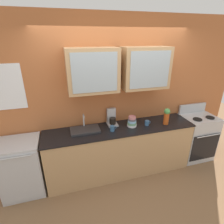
{
  "coord_description": "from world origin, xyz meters",
  "views": [
    {
      "loc": [
        -0.9,
        -2.55,
        2.37
      ],
      "look_at": [
        -0.16,
        0.0,
        1.23
      ],
      "focal_mm": 28.64,
      "sensor_mm": 36.0,
      "label": 1
    }
  ],
  "objects": [
    {
      "name": "vase",
      "position": [
        0.82,
        -0.08,
        1.08
      ],
      "size": [
        0.11,
        0.11,
        0.3
      ],
      "color": "#BF4C19",
      "rests_on": "counter"
    },
    {
      "name": "counter",
      "position": [
        0.0,
        0.0,
        0.46
      ],
      "size": [
        2.6,
        0.59,
        0.92
      ],
      "color": "tan",
      "rests_on": "ground_plane"
    },
    {
      "name": "sink_faucet",
      "position": [
        -0.6,
        0.08,
        0.94
      ],
      "size": [
        0.48,
        0.3,
        0.26
      ],
      "color": "#2D2D30",
      "rests_on": "counter"
    },
    {
      "name": "coffee_maker",
      "position": [
        -0.1,
        0.18,
        1.02
      ],
      "size": [
        0.17,
        0.2,
        0.29
      ],
      "color": "#B7B7BC",
      "rests_on": "counter"
    },
    {
      "name": "cup_near_sink",
      "position": [
        -0.17,
        -0.06,
        0.96
      ],
      "size": [
        0.11,
        0.07,
        0.09
      ],
      "color": "#38608C",
      "rests_on": "counter"
    },
    {
      "name": "back_wall_unit",
      "position": [
        -0.0,
        0.29,
        1.48
      ],
      "size": [
        4.81,
        0.48,
        2.71
      ],
      "color": "#B76638",
      "rests_on": "ground_plane"
    },
    {
      "name": "ground_plane",
      "position": [
        0.0,
        0.0,
        0.0
      ],
      "size": [
        10.0,
        10.0,
        0.0
      ],
      "primitive_type": "plane",
      "color": "brown"
    },
    {
      "name": "dishwasher",
      "position": [
        -1.63,
        -0.0,
        0.46
      ],
      "size": [
        0.62,
        0.57,
        0.92
      ],
      "color": "silver",
      "rests_on": "ground_plane"
    },
    {
      "name": "cup_near_bowls",
      "position": [
        0.48,
        -0.03,
        0.96
      ],
      "size": [
        0.11,
        0.08,
        0.09
      ],
      "color": "#38608C",
      "rests_on": "counter"
    },
    {
      "name": "bowl_stack",
      "position": [
        0.21,
        0.01,
        1.0
      ],
      "size": [
        0.17,
        0.17,
        0.19
      ],
      "color": "white",
      "rests_on": "counter"
    },
    {
      "name": "stove_range",
      "position": [
        1.64,
        -0.0,
        0.47
      ],
      "size": [
        0.65,
        0.57,
        1.1
      ],
      "color": "silver",
      "rests_on": "ground_plane"
    }
  ]
}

